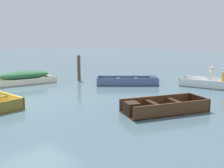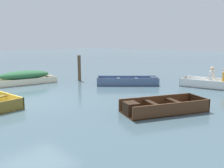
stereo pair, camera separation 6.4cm
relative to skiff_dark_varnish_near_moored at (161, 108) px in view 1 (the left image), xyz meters
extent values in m
plane|color=#47606B|center=(-4.13, -1.83, -0.14)|extent=(80.00, 80.00, 0.00)
cube|color=#E5BC47|center=(-4.79, -2.68, 0.04)|extent=(3.05, 0.20, 0.36)
cube|color=olive|center=(-3.26, -3.15, 0.04)|extent=(0.11, 1.14, 0.36)
cube|color=#4C2D19|center=(0.06, 0.12, -0.12)|extent=(2.01, 2.70, 0.04)
cube|color=#4C2D19|center=(0.48, -0.09, 0.05)|extent=(1.17, 2.28, 0.39)
cube|color=#4C2D19|center=(-0.37, 0.33, 0.05)|extent=(1.17, 2.28, 0.39)
cube|color=black|center=(0.61, 1.22, 0.05)|extent=(0.91, 0.49, 0.39)
cube|color=black|center=(-0.42, -0.85, 0.07)|extent=(0.56, 0.52, 0.35)
cube|color=black|center=(-0.11, -0.22, 0.15)|extent=(0.87, 0.54, 0.04)
cube|color=black|center=(0.23, 0.46, 0.15)|extent=(0.87, 0.54, 0.04)
cube|color=#475B7F|center=(-3.71, 2.93, -0.12)|extent=(2.81, 2.72, 0.04)
cube|color=#475B7F|center=(-4.05, 3.29, 0.04)|extent=(2.14, 2.01, 0.36)
cube|color=#475B7F|center=(-3.38, 2.58, 0.04)|extent=(2.14, 2.01, 0.36)
cube|color=#273246|center=(-4.75, 1.96, 0.04)|extent=(0.74, 0.78, 0.36)
cube|color=#273246|center=(-2.79, 3.80, 0.06)|extent=(0.58, 0.58, 0.32)
cube|color=#273246|center=(-3.40, 3.23, 0.13)|extent=(0.75, 0.79, 0.04)
cube|color=#273246|center=(-4.03, 2.64, 0.13)|extent=(0.75, 0.79, 0.04)
cube|color=beige|center=(-7.44, -0.39, -0.12)|extent=(1.52, 3.06, 0.04)
cube|color=beige|center=(-7.89, -0.30, 0.01)|extent=(0.60, 2.88, 0.30)
cube|color=beige|center=(-6.98, -0.47, 0.01)|extent=(0.60, 2.88, 0.30)
cube|color=gray|center=(-7.19, 0.87, 0.03)|extent=(0.50, 0.44, 0.27)
cube|color=gray|center=(-7.35, 0.05, 0.09)|extent=(0.90, 0.32, 0.04)
cube|color=gray|center=(-7.52, -0.82, 0.09)|extent=(0.90, 0.32, 0.04)
ellipsoid|color=#286038|center=(-7.44, -0.39, 0.29)|extent=(1.37, 2.53, 0.43)
cube|color=white|center=(-0.20, 5.00, -0.12)|extent=(3.29, 1.59, 0.04)
cube|color=white|center=(-0.29, 5.49, 0.05)|extent=(3.11, 0.61, 0.37)
cube|color=white|center=(-0.12, 4.51, 0.05)|extent=(3.11, 0.61, 0.37)
cube|color=gray|center=(-1.73, 4.72, 0.05)|extent=(0.24, 1.04, 0.37)
cube|color=gray|center=(-0.67, 4.91, 0.14)|extent=(0.33, 0.96, 0.04)
cube|color=white|center=(-0.48, 4.95, 0.38)|extent=(0.23, 0.31, 0.44)
sphere|color=beige|center=(-0.48, 4.95, 0.70)|extent=(0.18, 0.18, 0.18)
cylinder|color=brown|center=(-6.29, 2.09, 0.52)|extent=(0.17, 0.17, 1.33)
camera|label=1|loc=(3.81, -6.22, 1.99)|focal=40.00mm
camera|label=2|loc=(3.86, -6.18, 1.99)|focal=40.00mm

